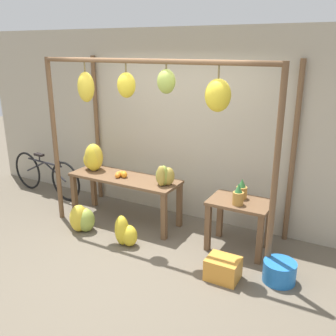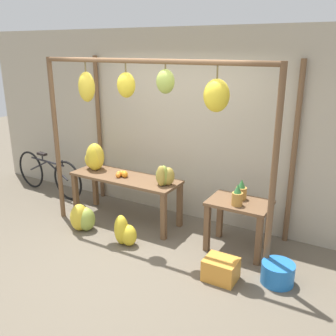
{
  "view_description": "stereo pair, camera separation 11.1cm",
  "coord_description": "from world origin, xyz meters",
  "px_view_note": "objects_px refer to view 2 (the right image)",
  "views": [
    {
      "loc": [
        2.41,
        -3.29,
        2.53
      ],
      "look_at": [
        0.08,
        0.96,
        0.96
      ],
      "focal_mm": 40.0,
      "sensor_mm": 36.0,
      "label": 1
    },
    {
      "loc": [
        2.5,
        -3.24,
        2.53
      ],
      "look_at": [
        0.08,
        0.96,
        0.96
      ],
      "focal_mm": 40.0,
      "sensor_mm": 36.0,
      "label": 2
    }
  ],
  "objects_px": {
    "banana_pile_ground_left": "(83,218)",
    "fruit_crate_white": "(221,269)",
    "pineapple_cluster": "(239,193)",
    "banana_pile_ground_right": "(125,232)",
    "banana_pile_on_table": "(95,158)",
    "blue_bucket": "(278,273)",
    "parked_bicycle": "(48,174)",
    "papaya_pile": "(164,176)",
    "orange_pile": "(122,174)"
  },
  "relations": [
    {
      "from": "banana_pile_ground_left",
      "to": "parked_bicycle",
      "type": "height_order",
      "value": "parked_bicycle"
    },
    {
      "from": "banana_pile_on_table",
      "to": "banana_pile_ground_right",
      "type": "height_order",
      "value": "banana_pile_on_table"
    },
    {
      "from": "banana_pile_on_table",
      "to": "blue_bucket",
      "type": "xyz_separation_m",
      "value": [
        3.0,
        -0.49,
        -0.78
      ]
    },
    {
      "from": "banana_pile_ground_right",
      "to": "papaya_pile",
      "type": "xyz_separation_m",
      "value": [
        0.26,
        0.59,
        0.66
      ]
    },
    {
      "from": "banana_pile_on_table",
      "to": "papaya_pile",
      "type": "height_order",
      "value": "banana_pile_on_table"
    },
    {
      "from": "orange_pile",
      "to": "papaya_pile",
      "type": "xyz_separation_m",
      "value": [
        0.71,
        -0.0,
        0.09
      ]
    },
    {
      "from": "banana_pile_ground_left",
      "to": "fruit_crate_white",
      "type": "distance_m",
      "value": 2.19
    },
    {
      "from": "banana_pile_on_table",
      "to": "orange_pile",
      "type": "relative_size",
      "value": 2.24
    },
    {
      "from": "pineapple_cluster",
      "to": "fruit_crate_white",
      "type": "relative_size",
      "value": 0.95
    },
    {
      "from": "banana_pile_on_table",
      "to": "parked_bicycle",
      "type": "relative_size",
      "value": 0.25
    },
    {
      "from": "papaya_pile",
      "to": "blue_bucket",
      "type": "bearing_deg",
      "value": -13.78
    },
    {
      "from": "orange_pile",
      "to": "banana_pile_ground_right",
      "type": "relative_size",
      "value": 0.46
    },
    {
      "from": "orange_pile",
      "to": "fruit_crate_white",
      "type": "relative_size",
      "value": 0.52
    },
    {
      "from": "pineapple_cluster",
      "to": "blue_bucket",
      "type": "xyz_separation_m",
      "value": [
        0.65,
        -0.45,
        -0.67
      ]
    },
    {
      "from": "pineapple_cluster",
      "to": "blue_bucket",
      "type": "height_order",
      "value": "pineapple_cluster"
    },
    {
      "from": "orange_pile",
      "to": "banana_pile_ground_left",
      "type": "bearing_deg",
      "value": -120.6
    },
    {
      "from": "orange_pile",
      "to": "banana_pile_ground_right",
      "type": "bearing_deg",
      "value": -52.59
    },
    {
      "from": "blue_bucket",
      "to": "papaya_pile",
      "type": "distance_m",
      "value": 1.92
    },
    {
      "from": "pineapple_cluster",
      "to": "fruit_crate_white",
      "type": "height_order",
      "value": "pineapple_cluster"
    },
    {
      "from": "papaya_pile",
      "to": "banana_pile_on_table",
      "type": "bearing_deg",
      "value": 177.14
    },
    {
      "from": "blue_bucket",
      "to": "orange_pile",
      "type": "bearing_deg",
      "value": 170.06
    },
    {
      "from": "parked_bicycle",
      "to": "papaya_pile",
      "type": "relative_size",
      "value": 5.61
    },
    {
      "from": "blue_bucket",
      "to": "fruit_crate_white",
      "type": "bearing_deg",
      "value": -155.8
    },
    {
      "from": "fruit_crate_white",
      "to": "parked_bicycle",
      "type": "distance_m",
      "value": 3.82
    },
    {
      "from": "banana_pile_on_table",
      "to": "parked_bicycle",
      "type": "xyz_separation_m",
      "value": [
        -1.27,
        0.18,
        -0.53
      ]
    },
    {
      "from": "pineapple_cluster",
      "to": "papaya_pile",
      "type": "relative_size",
      "value": 1.15
    },
    {
      "from": "banana_pile_ground_right",
      "to": "blue_bucket",
      "type": "distance_m",
      "value": 2.0
    },
    {
      "from": "parked_bicycle",
      "to": "banana_pile_ground_right",
      "type": "bearing_deg",
      "value": -19.94
    },
    {
      "from": "banana_pile_ground_right",
      "to": "pineapple_cluster",
      "type": "bearing_deg",
      "value": 24.72
    },
    {
      "from": "banana_pile_on_table",
      "to": "pineapple_cluster",
      "type": "xyz_separation_m",
      "value": [
        2.35,
        -0.03,
        -0.11
      ]
    },
    {
      "from": "banana_pile_ground_right",
      "to": "blue_bucket",
      "type": "height_order",
      "value": "banana_pile_ground_right"
    },
    {
      "from": "banana_pile_on_table",
      "to": "pineapple_cluster",
      "type": "distance_m",
      "value": 2.36
    },
    {
      "from": "orange_pile",
      "to": "blue_bucket",
      "type": "relative_size",
      "value": 0.52
    },
    {
      "from": "pineapple_cluster",
      "to": "banana_pile_ground_right",
      "type": "xyz_separation_m",
      "value": [
        -1.34,
        -0.62,
        -0.61
      ]
    },
    {
      "from": "banana_pile_ground_left",
      "to": "fruit_crate_white",
      "type": "bearing_deg",
      "value": -3.79
    },
    {
      "from": "banana_pile_ground_left",
      "to": "papaya_pile",
      "type": "xyz_separation_m",
      "value": [
        1.04,
        0.54,
        0.66
      ]
    },
    {
      "from": "pineapple_cluster",
      "to": "blue_bucket",
      "type": "bearing_deg",
      "value": -34.79
    },
    {
      "from": "fruit_crate_white",
      "to": "papaya_pile",
      "type": "distance_m",
      "value": 1.52
    },
    {
      "from": "fruit_crate_white",
      "to": "parked_bicycle",
      "type": "xyz_separation_m",
      "value": [
        -3.7,
        0.93,
        0.24
      ]
    },
    {
      "from": "banana_pile_on_table",
      "to": "pineapple_cluster",
      "type": "height_order",
      "value": "banana_pile_on_table"
    },
    {
      "from": "fruit_crate_white",
      "to": "pineapple_cluster",
      "type": "bearing_deg",
      "value": 96.07
    },
    {
      "from": "fruit_crate_white",
      "to": "banana_pile_ground_right",
      "type": "bearing_deg",
      "value": 176.14
    },
    {
      "from": "papaya_pile",
      "to": "parked_bicycle",
      "type": "bearing_deg",
      "value": 174.55
    },
    {
      "from": "pineapple_cluster",
      "to": "parked_bicycle",
      "type": "xyz_separation_m",
      "value": [
        -3.62,
        0.21,
        -0.43
      ]
    },
    {
      "from": "orange_pile",
      "to": "parked_bicycle",
      "type": "distance_m",
      "value": 1.89
    },
    {
      "from": "pineapple_cluster",
      "to": "banana_pile_ground_left",
      "type": "xyz_separation_m",
      "value": [
        -2.11,
        -0.57,
        -0.61
      ]
    },
    {
      "from": "parked_bicycle",
      "to": "orange_pile",
      "type": "bearing_deg",
      "value": -7.41
    },
    {
      "from": "banana_pile_ground_right",
      "to": "fruit_crate_white",
      "type": "bearing_deg",
      "value": -3.86
    },
    {
      "from": "banana_pile_ground_left",
      "to": "banana_pile_ground_right",
      "type": "bearing_deg",
      "value": -3.66
    },
    {
      "from": "orange_pile",
      "to": "fruit_crate_white",
      "type": "xyz_separation_m",
      "value": [
        1.87,
        -0.69,
        -0.62
      ]
    }
  ]
}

